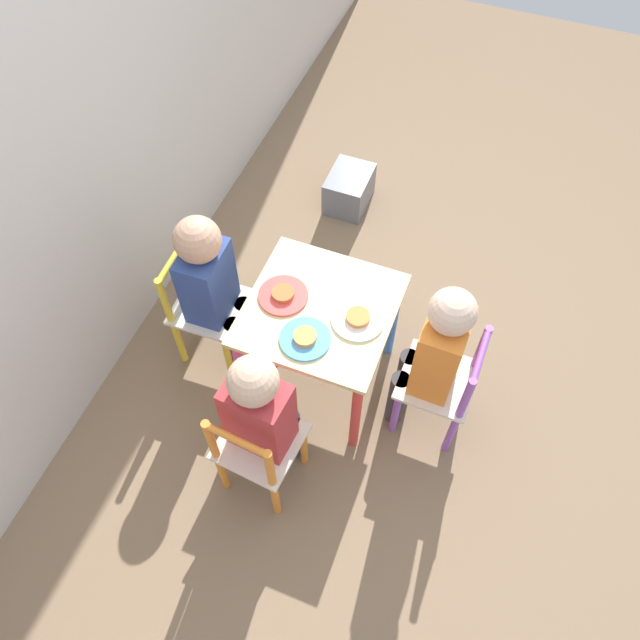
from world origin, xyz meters
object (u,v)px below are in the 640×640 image
at_px(chair_purple, 443,385).
at_px(plate_back, 283,295).
at_px(child_left, 262,411).
at_px(storage_bin, 349,189).
at_px(plate_left, 305,338).
at_px(child_back, 212,282).
at_px(chair_yellow, 205,308).
at_px(plate_front, 358,319).
at_px(kids_table, 320,322).
at_px(chair_orange, 257,450).
at_px(child_front, 435,351).

xyz_separation_m(chair_purple, plate_back, (0.01, 0.61, 0.23)).
distance_m(chair_purple, plate_back, 0.65).
distance_m(child_left, storage_bin, 1.44).
distance_m(plate_left, storage_bin, 1.20).
height_order(chair_purple, child_back, child_back).
xyz_separation_m(chair_yellow, plate_front, (0.02, -0.61, 0.23)).
bearing_deg(plate_left, plate_back, 45.00).
relative_size(kids_table, child_back, 0.67).
relative_size(chair_orange, storage_bin, 2.17).
distance_m(child_back, plate_front, 0.55).
bearing_deg(plate_back, chair_orange, -168.61).
bearing_deg(chair_yellow, plate_left, -106.33).
distance_m(kids_table, child_left, 0.42).
distance_m(chair_orange, plate_back, 0.53).
distance_m(chair_purple, child_left, 0.68).
bearing_deg(plate_back, chair_purple, -90.84).
relative_size(kids_table, chair_orange, 0.95).
bearing_deg(chair_purple, child_left, -50.73).
xyz_separation_m(chair_orange, plate_front, (0.47, -0.18, 0.23)).
bearing_deg(plate_front, child_left, 156.98).
height_order(child_back, plate_front, child_back).
bearing_deg(child_back, chair_purple, -91.61).
relative_size(chair_purple, plate_front, 2.92).
bearing_deg(plate_front, chair_orange, 159.13).
height_order(kids_table, chair_purple, chair_purple).
xyz_separation_m(child_left, plate_front, (0.41, -0.17, 0.05)).
relative_size(kids_table, chair_yellow, 0.95).
height_order(chair_orange, child_front, child_front).
bearing_deg(chair_yellow, chair_orange, -138.53).
height_order(child_back, child_front, child_front).
bearing_deg(kids_table, plate_back, 90.00).
bearing_deg(chair_orange, kids_table, -90.00).
bearing_deg(child_left, chair_purple, -136.67).
height_order(chair_purple, child_front, child_front).
bearing_deg(kids_table, chair_purple, -91.09).
xyz_separation_m(kids_table, plate_back, (0.00, 0.14, 0.10)).
xyz_separation_m(child_front, storage_bin, (0.97, 0.64, -0.37)).
relative_size(chair_purple, child_back, 0.70).
height_order(child_left, plate_left, child_left).
height_order(child_front, plate_back, child_front).
bearing_deg(plate_back, plate_front, -90.00).
height_order(chair_purple, storage_bin, chair_purple).
relative_size(chair_purple, child_front, 0.69).
distance_m(chair_yellow, plate_front, 0.65).
xyz_separation_m(plate_back, storage_bin, (0.97, 0.09, -0.40)).
xyz_separation_m(child_front, plate_front, (0.01, 0.28, 0.04)).
relative_size(chair_yellow, plate_back, 3.05).
height_order(chair_yellow, chair_purple, same).
bearing_deg(child_left, child_back, -41.41).
xyz_separation_m(chair_yellow, plate_left, (-0.12, -0.47, 0.23)).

